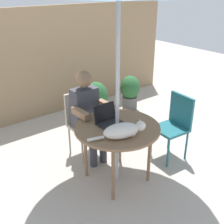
{
  "coord_description": "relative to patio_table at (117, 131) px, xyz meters",
  "views": [
    {
      "loc": [
        -1.86,
        -2.29,
        2.3
      ],
      "look_at": [
        0.0,
        0.1,
        0.89
      ],
      "focal_mm": 45.83,
      "sensor_mm": 36.0,
      "label": 1
    }
  ],
  "objects": [
    {
      "name": "potted_plant_by_chair",
      "position": [
        0.73,
        1.49,
        -0.26
      ],
      "size": [
        0.4,
        0.4,
        0.72
      ],
      "color": "#595654",
      "rests_on": "ground"
    },
    {
      "name": "laptop",
      "position": [
        -0.03,
        0.16,
        0.13
      ],
      "size": [
        0.3,
        0.25,
        0.21
      ],
      "color": "black",
      "rests_on": "patio_table"
    },
    {
      "name": "cat",
      "position": [
        -0.11,
        -0.24,
        0.15
      ],
      "size": [
        0.62,
        0.32,
        0.17
      ],
      "color": "silver",
      "rests_on": "patio_table"
    },
    {
      "name": "ground_plane",
      "position": [
        0.0,
        0.0,
        -0.68
      ],
      "size": [
        14.0,
        14.0,
        0.0
      ],
      "primitive_type": "plane",
      "color": "#ADA399"
    },
    {
      "name": "fence_back",
      "position": [
        0.0,
        2.3,
        0.28
      ],
      "size": [
        5.85,
        0.08,
        1.91
      ],
      "primitive_type": "cube",
      "color": "#937756",
      "rests_on": "ground"
    },
    {
      "name": "chair_empty",
      "position": [
        0.95,
        -0.08,
        -0.14
      ],
      "size": [
        0.43,
        0.43,
        0.91
      ],
      "color": "#1E606B",
      "rests_on": "ground"
    },
    {
      "name": "potted_plant_near_fence",
      "position": [
        1.53,
        1.51,
        -0.31
      ],
      "size": [
        0.37,
        0.37,
        0.67
      ],
      "color": "#595654",
      "rests_on": "ground"
    },
    {
      "name": "person_seated",
      "position": [
        0.0,
        0.63,
        0.03
      ],
      "size": [
        0.48,
        0.48,
        1.25
      ],
      "color": "#3F3F47",
      "rests_on": "ground"
    },
    {
      "name": "chair_occupied",
      "position": [
        0.0,
        0.78,
        -0.14
      ],
      "size": [
        0.4,
        0.4,
        0.91
      ],
      "color": "#B2A899",
      "rests_on": "ground"
    },
    {
      "name": "patio_table",
      "position": [
        0.0,
        0.0,
        0.0
      ],
      "size": [
        1.01,
        1.01,
        0.74
      ],
      "color": "brown",
      "rests_on": "ground"
    }
  ]
}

